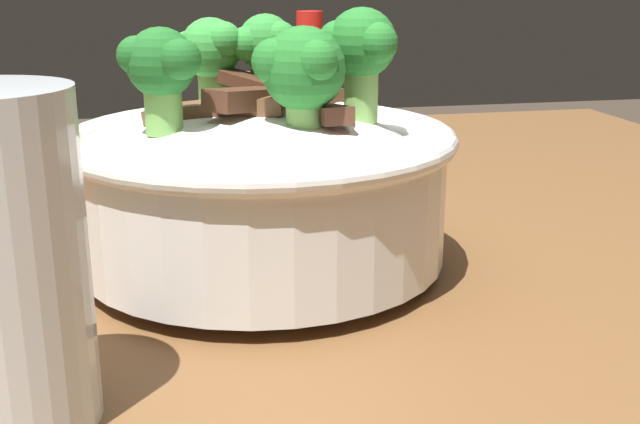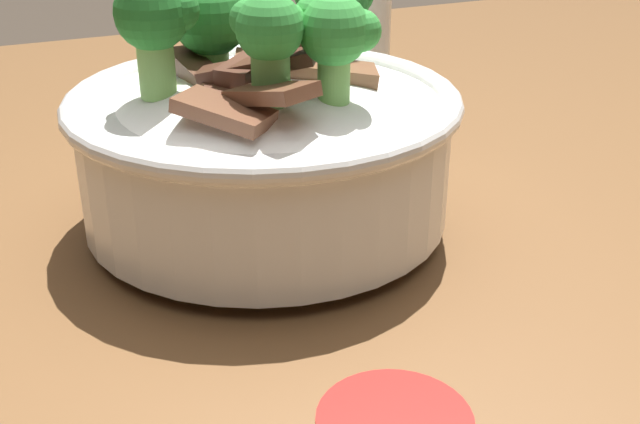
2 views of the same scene
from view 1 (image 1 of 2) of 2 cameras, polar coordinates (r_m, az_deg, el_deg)
rice_bowl at (r=0.45m, az=-4.19°, el=3.04°), size 0.22×0.22×0.15m
soy_sauce_bottle at (r=0.78m, az=-0.74°, el=8.83°), size 0.05×0.05×0.13m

